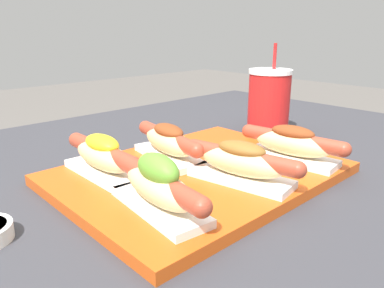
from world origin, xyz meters
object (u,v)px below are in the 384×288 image
Objects in this scene: hot_dog_3 at (103,156)px; hot_dog_4 at (169,142)px; hot_dog_2 at (292,144)px; serving_tray at (200,173)px; drink_cup at (269,102)px; hot_dog_1 at (241,162)px; hot_dog_0 at (159,186)px.

hot_dog_4 is (0.13, -0.01, -0.00)m from hot_dog_3.
hot_dog_3 is at bearing 148.83° from hot_dog_2.
drink_cup is at bearing 16.19° from serving_tray.
hot_dog_3 is at bearing 174.99° from hot_dog_4.
hot_dog_2 is 0.95× the size of drink_cup.
hot_dog_1 is at bearing -85.56° from serving_tray.
hot_dog_2 is (0.14, -0.00, -0.00)m from hot_dog_1.
hot_dog_4 is at bearing 95.50° from serving_tray.
hot_dog_2 is 0.99× the size of hot_dog_3.
hot_dog_1 is at bearing 179.74° from hot_dog_2.
hot_dog_0 reaches higher than hot_dog_4.
hot_dog_0 is (-0.15, -0.07, 0.04)m from serving_tray.
hot_dog_0 is at bearing 177.57° from hot_dog_2.
serving_tray is 0.18m from hot_dog_2.
hot_dog_0 is at bearing 175.58° from hot_dog_1.
serving_tray is at bearing 26.43° from hot_dog_0.
drink_cup is at bearing 0.98° from hot_dog_3.
serving_tray is at bearing -32.35° from hot_dog_3.
hot_dog_3 is (0.01, 0.16, -0.00)m from hot_dog_0.
hot_dog_3 is at bearing 147.65° from serving_tray.
hot_dog_4 is at bearing 94.93° from hot_dog_1.
hot_dog_2 is at bearing -30.06° from serving_tray.
hot_dog_3 is 0.13m from hot_dog_4.
serving_tray is 0.35m from drink_cup.
hot_dog_3 reaches higher than hot_dog_1.
hot_dog_4 is at bearing -5.01° from hot_dog_3.
hot_dog_1 is 1.00× the size of hot_dog_4.
drink_cup is (0.46, 0.01, 0.03)m from hot_dog_3.
hot_dog_0 is 0.15m from hot_dog_1.
drink_cup is at bearing 45.50° from hot_dog_2.
drink_cup reaches higher than hot_dog_0.
hot_dog_1 is 0.22m from hot_dog_3.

